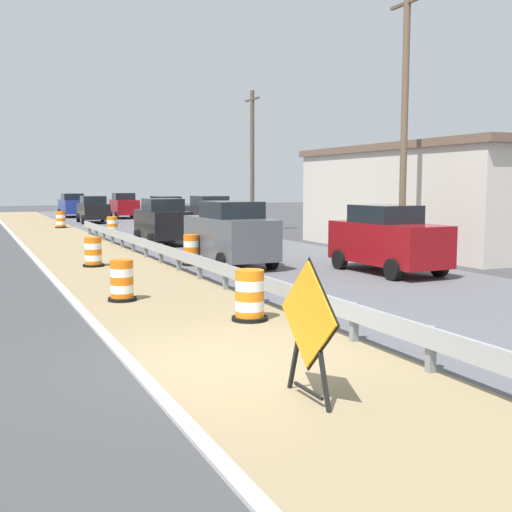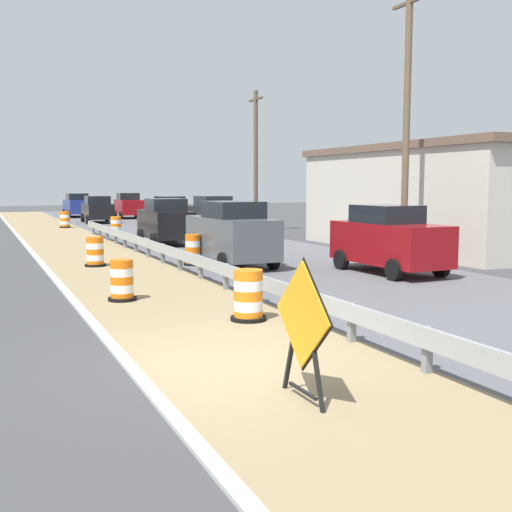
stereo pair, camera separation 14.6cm
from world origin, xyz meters
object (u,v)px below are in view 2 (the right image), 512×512
traffic_barrel_farthest (65,220)px  traffic_barrel_nearest (248,298)px  car_distant_a (389,239)px  car_distant_b (77,205)px  utility_pole_mid (256,160)px  traffic_barrel_mid (193,251)px  car_lead_near_lane (97,209)px  traffic_barrel_close (122,282)px  car_mid_far_lane (170,211)px  traffic_barrel_far (95,253)px  car_distant_c (214,216)px  warning_sign_diamond (303,322)px  car_trailing_near_lane (128,206)px  traffic_barrel_farther (116,226)px  car_lead_far_lane (232,234)px  car_trailing_far_lane (165,222)px  utility_pole_near (406,124)px

traffic_barrel_farthest → traffic_barrel_nearest: bearing=-90.4°
car_distant_a → car_distant_b: bearing=-176.2°
car_distant_a → utility_pole_mid: 17.91m
traffic_barrel_mid → car_lead_near_lane: 26.37m
car_distant_b → traffic_barrel_close: bearing=173.2°
car_mid_far_lane → car_distant_b: (-3.92, 15.07, 0.02)m
traffic_barrel_far → car_distant_c: size_ratio=0.24×
car_mid_far_lane → traffic_barrel_farthest: bearing=-97.5°
warning_sign_diamond → traffic_barrel_farthest: bearing=-92.8°
car_lead_near_lane → car_trailing_near_lane: bearing=-31.1°
car_distant_a → traffic_barrel_farther: bearing=-168.5°
car_trailing_near_lane → car_lead_far_lane: size_ratio=0.90×
traffic_barrel_farther → car_distant_a: car_distant_a is taller
traffic_barrel_mid → traffic_barrel_far: size_ratio=1.06×
traffic_barrel_nearest → traffic_barrel_farther: 24.48m
car_trailing_far_lane → traffic_barrel_farthest: bearing=12.4°
car_distant_b → utility_pole_mid: utility_pole_mid is taller
warning_sign_diamond → traffic_barrel_farthest: size_ratio=1.75×
warning_sign_diamond → traffic_barrel_far: size_ratio=1.86×
warning_sign_diamond → car_distant_b: 49.61m
warning_sign_diamond → car_distant_c: (8.10, 25.53, 0.05)m
traffic_barrel_close → car_distant_a: car_distant_a is taller
car_distant_a → utility_pole_near: utility_pole_near is taller
car_lead_far_lane → car_trailing_far_lane: car_lead_far_lane is taller
car_mid_far_lane → traffic_barrel_nearest: bearing=-11.1°
car_mid_far_lane → car_distant_a: 24.86m
traffic_barrel_nearest → utility_pole_near: bearing=36.8°
traffic_barrel_nearest → traffic_barrel_far: traffic_barrel_nearest is taller
car_distant_a → car_distant_b: (-3.80, 39.94, -0.05)m
car_lead_near_lane → utility_pole_near: bearing=-167.3°
car_lead_far_lane → car_distant_b: size_ratio=0.94×
traffic_barrel_mid → car_mid_far_lane: car_mid_far_lane is taller
traffic_barrel_close → utility_pole_near: bearing=17.0°
warning_sign_diamond → car_distant_b: car_distant_b is taller
traffic_barrel_far → utility_pole_mid: size_ratio=0.12×
car_lead_near_lane → warning_sign_diamond: bearing=175.4°
traffic_barrel_close → car_lead_far_lane: (4.84, 5.10, 0.66)m
warning_sign_diamond → traffic_barrel_nearest: 4.96m
car_lead_near_lane → car_distant_a: car_distant_a is taller
warning_sign_diamond → car_lead_far_lane: (4.23, 13.15, 0.07)m
traffic_barrel_mid → car_lead_far_lane: size_ratio=0.24×
traffic_barrel_mid → car_distant_b: size_ratio=0.22×
traffic_barrel_mid → car_mid_far_lane: 21.15m
car_mid_far_lane → car_trailing_far_lane: (-3.87, -12.53, 0.06)m
car_trailing_near_lane → traffic_barrel_farthest: bearing=-30.9°
warning_sign_diamond → utility_pole_mid: utility_pole_mid is taller
traffic_barrel_nearest → car_lead_far_lane: bearing=70.6°
car_trailing_near_lane → car_distant_c: (0.22, -20.01, 0.04)m
utility_pole_near → car_distant_b: bearing=98.5°
car_lead_far_lane → car_distant_b: (0.06, 36.27, -0.09)m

